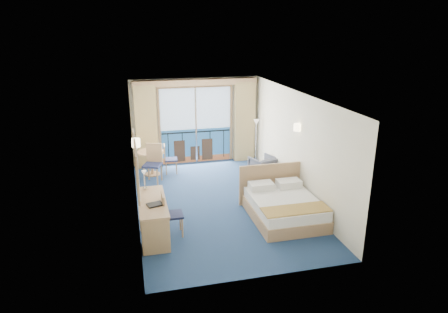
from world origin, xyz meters
TOP-DOWN VIEW (x-y plane):
  - floor at (0.00, 0.00)m, footprint 6.50×6.50m
  - room_walls at (0.00, 0.00)m, footprint 4.04×6.54m
  - balcony_door at (-0.01, 3.22)m, footprint 2.36×0.03m
  - curtain_left at (-1.55, 3.07)m, footprint 0.65×0.22m
  - curtain_right at (1.55, 3.07)m, footprint 0.65×0.22m
  - pelmet at (0.00, 3.10)m, footprint 3.80×0.25m
  - mirror at (-1.97, -1.50)m, footprint 0.05×1.25m
  - wall_print at (-1.97, 0.45)m, footprint 0.04×0.42m
  - sconce_left at (-1.94, -0.60)m, footprint 0.18×0.18m
  - sconce_right at (1.94, -0.15)m, footprint 0.18×0.18m
  - bed at (1.25, -1.19)m, footprint 1.61×1.91m
  - nightstand at (1.77, -0.03)m, footprint 0.42×0.40m
  - phone at (1.75, -0.06)m, footprint 0.20×0.18m
  - armchair at (1.65, 1.43)m, footprint 0.84×0.86m
  - floor_lamp at (1.80, 2.60)m, footprint 0.20×0.20m
  - desk at (-1.71, -1.71)m, footprint 0.57×1.65m
  - desk_chair at (-1.38, -1.38)m, footprint 0.42×0.41m
  - folder at (-1.67, -1.49)m, footprint 0.35×0.30m
  - desk_lamp at (-1.81, -0.60)m, footprint 0.11×0.11m
  - round_table at (-1.48, 2.36)m, footprint 0.81×0.81m
  - table_chair_a at (-0.99, 2.38)m, footprint 0.41×0.41m
  - table_chair_b at (-1.47, 1.80)m, footprint 0.61×0.62m

SIDE VIEW (x-z plane):
  - floor at x=0.00m, z-range 0.00..0.00m
  - nightstand at x=1.77m, z-range 0.00..0.55m
  - bed at x=1.25m, z-range -0.22..0.79m
  - armchair at x=1.65m, z-range 0.00..0.62m
  - desk at x=-1.71m, z-range 0.04..0.81m
  - table_chair_a at x=-0.99m, z-range 0.06..0.93m
  - desk_chair at x=-1.38m, z-range 0.06..1.02m
  - round_table at x=-1.48m, z-range 0.19..0.92m
  - phone at x=1.75m, z-range 0.55..0.62m
  - table_chair_b at x=-1.47m, z-range 0.07..1.16m
  - folder at x=-1.67m, z-range 0.77..0.80m
  - desk_lamp at x=-1.81m, z-range 0.88..1.29m
  - floor_lamp at x=1.80m, z-range 0.37..1.81m
  - balcony_door at x=-0.01m, z-range -0.12..2.40m
  - curtain_left at x=-1.55m, z-range 0.00..2.55m
  - curtain_right at x=1.55m, z-range 0.00..2.55m
  - mirror at x=-1.97m, z-range 1.08..2.03m
  - wall_print at x=-1.97m, z-range 1.34..1.86m
  - room_walls at x=0.00m, z-range 0.42..3.14m
  - sconce_left at x=-1.94m, z-range 1.76..1.94m
  - sconce_right at x=1.94m, z-range 1.76..1.94m
  - pelmet at x=0.00m, z-range 2.49..2.67m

